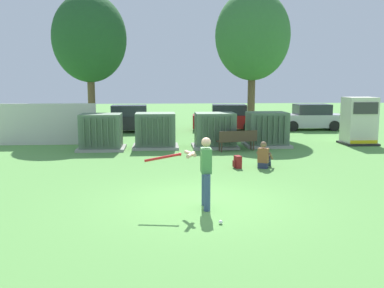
{
  "coord_description": "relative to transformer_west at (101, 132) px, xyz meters",
  "views": [
    {
      "loc": [
        -1.04,
        -10.41,
        3.08
      ],
      "look_at": [
        0.03,
        3.5,
        1.0
      ],
      "focal_mm": 39.75,
      "sensor_mm": 36.0,
      "label": 1
    }
  ],
  "objects": [
    {
      "name": "ground_plane",
      "position": [
        3.66,
        -8.79,
        -0.79
      ],
      "size": [
        96.0,
        96.0,
        0.0
      ],
      "primitive_type": "plane",
      "color": "#5B9947"
    },
    {
      "name": "batter",
      "position": [
        3.67,
        -9.21,
        0.19
      ],
      "size": [
        1.6,
        0.72,
        1.74
      ],
      "color": "#384C75",
      "rests_on": "ground"
    },
    {
      "name": "backpack",
      "position": [
        5.37,
        -4.51,
        -0.57
      ],
      "size": [
        0.31,
        0.35,
        0.44
      ],
      "color": "maroon",
      "rests_on": "ground"
    },
    {
      "name": "transformer_west",
      "position": [
        0.0,
        0.0,
        0.0
      ],
      "size": [
        2.1,
        1.7,
        1.62
      ],
      "color": "#9E9B93",
      "rests_on": "ground"
    },
    {
      "name": "sports_ball",
      "position": [
        3.91,
        -10.43,
        -0.74
      ],
      "size": [
        0.09,
        0.09,
        0.09
      ],
      "primitive_type": "sphere",
      "color": "white",
      "rests_on": "ground"
    },
    {
      "name": "tree_center_left",
      "position": [
        7.99,
        5.44,
        4.83
      ],
      "size": [
        4.29,
        4.29,
        8.19
      ],
      "color": "brown",
      "rests_on": "ground"
    },
    {
      "name": "transformer_mid_west",
      "position": [
        2.42,
        0.34,
        0.0
      ],
      "size": [
        2.1,
        1.7,
        1.62
      ],
      "color": "#9E9B93",
      "rests_on": "ground"
    },
    {
      "name": "park_bench",
      "position": [
        6.03,
        -0.87,
        -0.25
      ],
      "size": [
        1.84,
        0.79,
        0.92
      ],
      "color": "#4C3828",
      "rests_on": "ground"
    },
    {
      "name": "transformer_east",
      "position": [
        7.68,
        0.43,
        0.0
      ],
      "size": [
        2.1,
        1.7,
        1.62
      ],
      "color": "#9E9B93",
      "rests_on": "ground"
    },
    {
      "name": "generator_enclosure",
      "position": [
        12.3,
        0.7,
        0.35
      ],
      "size": [
        1.6,
        1.4,
        2.3
      ],
      "color": "#262626",
      "rests_on": "ground"
    },
    {
      "name": "parked_car_leftmost",
      "position": [
        0.67,
        6.79,
        -0.04
      ],
      "size": [
        4.25,
        2.01,
        1.62
      ],
      "color": "black",
      "rests_on": "ground"
    },
    {
      "name": "parked_car_left_of_center",
      "position": [
        6.84,
        7.1,
        -0.04
      ],
      "size": [
        4.34,
        2.22,
        1.62
      ],
      "color": "maroon",
      "rests_on": "ground"
    },
    {
      "name": "transformer_mid_east",
      "position": [
        5.18,
        0.23,
        0.0
      ],
      "size": [
        2.1,
        1.7,
        1.62
      ],
      "color": "#9E9B93",
      "rests_on": "ground"
    },
    {
      "name": "fence_panel",
      "position": [
        -2.86,
        1.71,
        0.21
      ],
      "size": [
        4.8,
        0.12,
        2.0
      ],
      "primitive_type": "cube",
      "color": "beige",
      "rests_on": "ground"
    },
    {
      "name": "tree_left",
      "position": [
        -1.26,
        5.6,
        4.64
      ],
      "size": [
        4.14,
        4.14,
        7.91
      ],
      "color": "brown",
      "rests_on": "ground"
    },
    {
      "name": "seated_spectator",
      "position": [
        6.32,
        -4.53,
        -0.41
      ],
      "size": [
        0.67,
        0.79,
        0.96
      ],
      "color": "#282D4C",
      "rests_on": "ground"
    },
    {
      "name": "parked_car_right_of_center",
      "position": [
        12.16,
        7.07,
        -0.04
      ],
      "size": [
        4.23,
        1.97,
        1.62
      ],
      "color": "#B2B2B7",
      "rests_on": "ground"
    }
  ]
}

